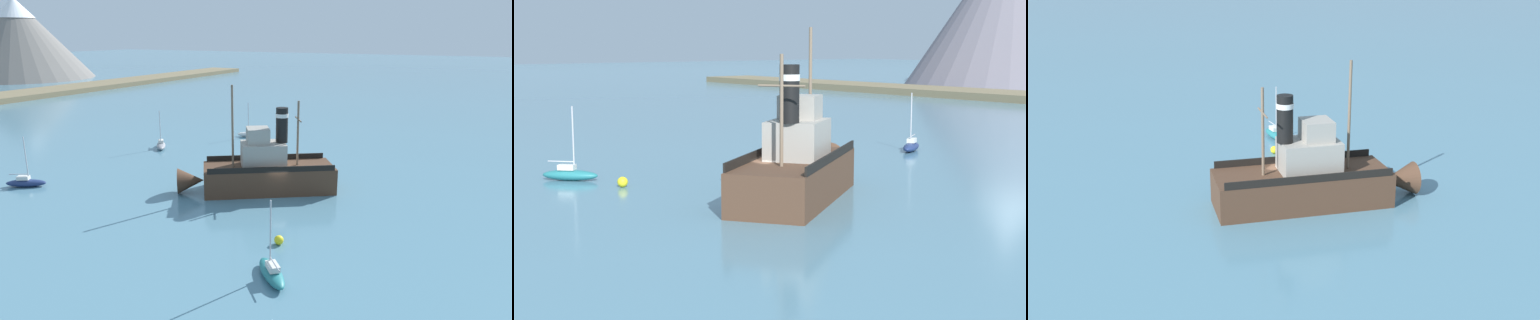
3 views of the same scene
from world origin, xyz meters
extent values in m
plane|color=teal|center=(0.00, 0.00, 0.00)|extent=(600.00, 600.00, 0.00)
cube|color=#4C3323|center=(0.90, 1.26, 1.20)|extent=(10.43, 12.38, 2.40)
cone|color=#4C3323|center=(-3.19, 7.19, 1.20)|extent=(3.30, 3.31, 2.35)
cube|color=#9E998E|center=(0.61, 1.67, 3.50)|extent=(4.74, 5.00, 2.20)
cube|color=#9E998E|center=(0.33, 2.08, 5.30)|extent=(2.95, 2.90, 1.40)
cylinder|color=black|center=(1.58, 0.27, 6.20)|extent=(1.10, 1.10, 3.20)
cylinder|color=silver|center=(1.58, 0.27, 7.10)|extent=(1.16, 1.16, 0.35)
cylinder|color=#75604C|center=(-0.98, 3.97, 6.15)|extent=(0.20, 0.20, 7.50)
cylinder|color=#75604C|center=(2.43, -0.96, 5.40)|extent=(0.20, 0.20, 6.00)
cylinder|color=#75604C|center=(2.43, -0.96, 6.72)|extent=(2.21, 1.57, 0.12)
cube|color=black|center=(-0.88, 0.03, 2.65)|extent=(6.57, 9.45, 0.50)
cube|color=black|center=(2.67, 2.48, 2.65)|extent=(6.57, 9.45, 0.50)
ellipsoid|color=#23757A|center=(-13.36, -6.17, 0.35)|extent=(3.51, 3.42, 0.70)
cube|color=silver|center=(-13.51, -6.31, 0.88)|extent=(1.24, 1.22, 0.36)
cylinder|color=#B7B7BC|center=(-13.15, -5.96, 2.80)|extent=(0.10, 0.10, 4.20)
cylinder|color=#B7B7BC|center=(-13.80, -6.58, 1.25)|extent=(1.36, 1.30, 0.08)
sphere|color=yellow|center=(-9.02, -4.58, 0.33)|extent=(0.67, 0.67, 0.67)
camera|label=1|loc=(-35.44, -17.00, 14.23)|focal=32.00mm
camera|label=2|loc=(34.90, -26.92, 8.95)|focal=55.00mm
camera|label=3|loc=(39.91, 14.31, 17.19)|focal=45.00mm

